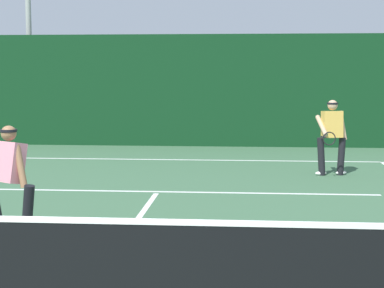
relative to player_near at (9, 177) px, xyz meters
The scene contains 8 objects.
court_line_baseline_far 8.22m from the player_near, 79.04° to the left, with size 10.31×0.10×0.01m, color white.
court_line_service 3.98m from the player_near, 66.45° to the left, with size 8.40×0.10×0.01m, color white.
court_line_centre 1.78m from the player_near, ahead, with size 0.10×6.40×0.01m, color white.
tennis_net 3.41m from the player_near, 62.77° to the right, with size 11.29×0.09×1.08m.
player_near is the anchor object (origin of this frame).
player_far 7.77m from the player_near, 48.64° to the left, with size 0.73×0.93×1.67m.
back_fence_windscreen 11.28m from the player_near, 82.06° to the left, with size 21.16×0.12×3.43m, color #0E3419.
light_pole 13.00m from the player_near, 107.45° to the left, with size 0.55×0.44×6.44m.
Camera 1 is at (1.62, -5.28, 2.28)m, focal length 59.30 mm.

